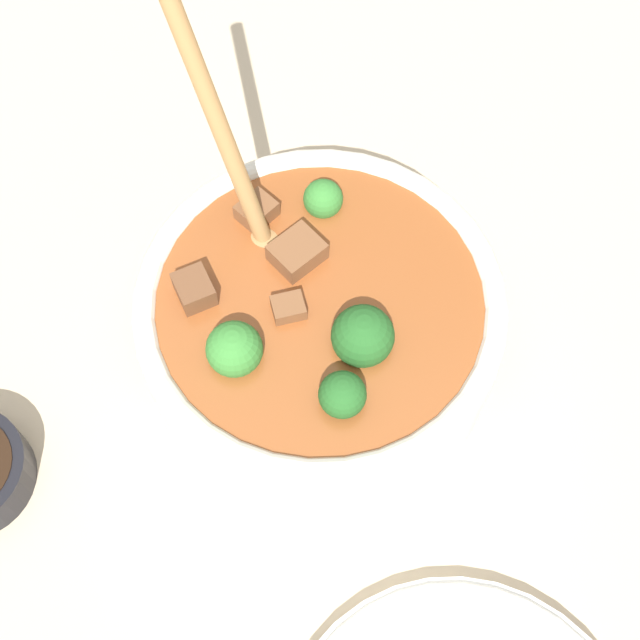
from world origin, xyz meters
name	(u,v)px	position (x,y,z in m)	size (l,w,h in m)	color
ground_plane	(320,358)	(0.00, 0.00, 0.00)	(4.00, 4.00, 0.00)	#C6B293
stew_bowl	(319,325)	(0.00, 0.00, 0.06)	(0.27, 0.25, 0.27)	white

